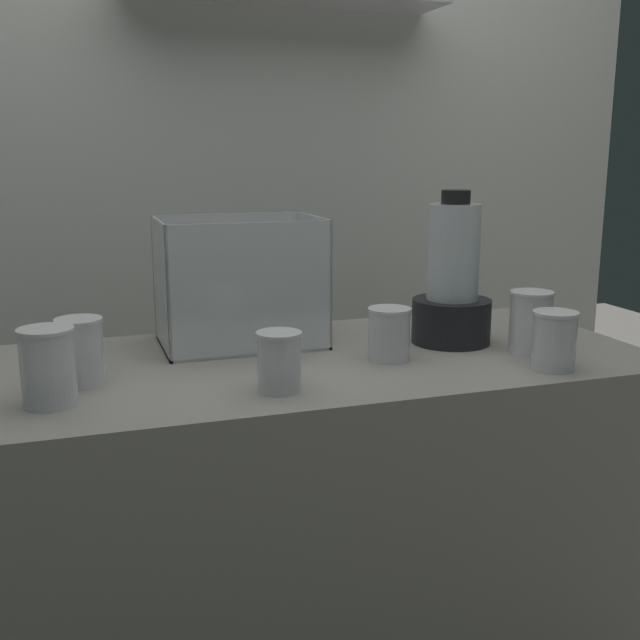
{
  "coord_description": "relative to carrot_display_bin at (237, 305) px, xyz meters",
  "views": [
    {
      "loc": [
        -0.5,
        -1.48,
        1.33
      ],
      "look_at": [
        0.0,
        0.0,
        0.98
      ],
      "focal_mm": 42.81,
      "sensor_mm": 36.0,
      "label": 1
    }
  ],
  "objects": [
    {
      "name": "carrot_display_bin",
      "position": [
        0.0,
        0.0,
        0.0
      ],
      "size": [
        0.35,
        0.24,
        0.28
      ],
      "color": "white",
      "rests_on": "counter"
    },
    {
      "name": "juice_cup_beet_left",
      "position": [
        -0.34,
        -0.2,
        -0.03
      ],
      "size": [
        0.09,
        0.09,
        0.13
      ],
      "color": "white",
      "rests_on": "counter"
    },
    {
      "name": "juice_cup_beet_right",
      "position": [
        0.27,
        -0.23,
        -0.04
      ],
      "size": [
        0.09,
        0.09,
        0.11
      ],
      "color": "white",
      "rests_on": "counter"
    },
    {
      "name": "back_wall_unit",
      "position": [
        0.14,
        0.6,
        0.28
      ],
      "size": [
        2.6,
        0.24,
        2.5
      ],
      "color": "silver",
      "rests_on": "ground_plane"
    },
    {
      "name": "counter",
      "position": [
        0.14,
        -0.16,
        -0.54
      ],
      "size": [
        1.4,
        0.64,
        0.9
      ],
      "primitive_type": "cube",
      "color": "#9E998E",
      "rests_on": "ground_plane"
    },
    {
      "name": "juice_cup_pomegranate_far_left",
      "position": [
        -0.4,
        -0.31,
        -0.03
      ],
      "size": [
        0.09,
        0.09,
        0.14
      ],
      "color": "white",
      "rests_on": "counter"
    },
    {
      "name": "juice_cup_beet_rightmost",
      "position": [
        0.58,
        -0.28,
        -0.03
      ],
      "size": [
        0.09,
        0.09,
        0.14
      ],
      "color": "white",
      "rests_on": "counter"
    },
    {
      "name": "juice_cup_carrot_middle",
      "position": [
        -0.0,
        -0.36,
        -0.04
      ],
      "size": [
        0.08,
        0.08,
        0.11
      ],
      "color": "white",
      "rests_on": "counter"
    },
    {
      "name": "blender_pitcher",
      "position": [
        0.46,
        -0.14,
        0.04
      ],
      "size": [
        0.18,
        0.18,
        0.34
      ],
      "color": "black",
      "rests_on": "counter"
    },
    {
      "name": "juice_cup_beet_far_right",
      "position": [
        0.55,
        -0.4,
        -0.04
      ],
      "size": [
        0.09,
        0.09,
        0.12
      ],
      "color": "white",
      "rests_on": "counter"
    }
  ]
}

